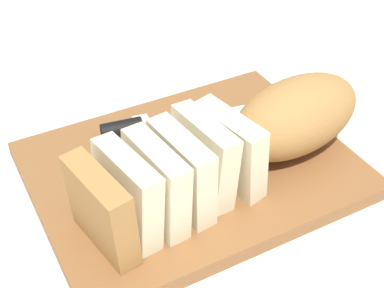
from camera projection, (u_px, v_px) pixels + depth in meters
name	position (u px, v px, depth m)	size (l,w,h in m)	color
ground_plane	(192.00, 175.00, 0.70)	(3.00, 3.00, 0.00)	silver
cutting_board	(192.00, 169.00, 0.69)	(0.38, 0.30, 0.02)	brown
bread_loaf	(243.00, 142.00, 0.64)	(0.39, 0.14, 0.10)	#A8753D
bread_knife	(153.00, 124.00, 0.73)	(0.29, 0.07, 0.02)	silver
crumb_near_knife	(231.00, 181.00, 0.66)	(0.00, 0.00, 0.00)	#A8753D
crumb_near_loaf	(173.00, 148.00, 0.71)	(0.00, 0.00, 0.00)	#A8753D
crumb_stray_left	(164.00, 166.00, 0.67)	(0.01, 0.01, 0.01)	#A8753D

